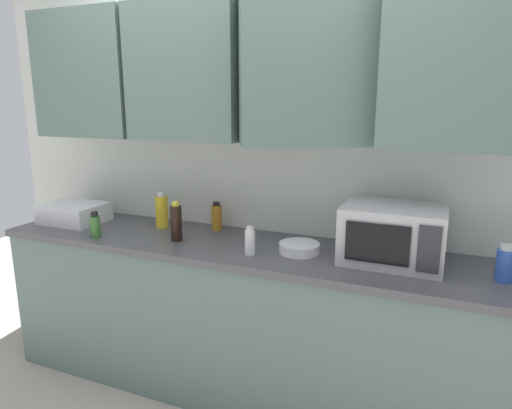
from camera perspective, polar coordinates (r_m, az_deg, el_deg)
The scene contains 11 objects.
wall_back_with_cabinets at distance 2.60m, azimuth -0.44°, elevation 10.95°, with size 3.71×0.61×2.60m.
counter_run at distance 2.69m, azimuth -2.38°, elevation -14.05°, with size 2.84×0.63×0.90m.
microwave at distance 2.30m, azimuth 16.86°, elevation -3.59°, with size 0.48×0.37×0.28m.
dish_rack at distance 3.17m, azimuth -21.89°, elevation -0.98°, with size 0.38×0.30×0.12m, color silver.
bottle_green_oil at distance 2.77m, azimuth -19.58°, elevation -2.53°, with size 0.06×0.06×0.15m.
bottle_white_jar at distance 2.33m, azimuth -0.77°, elevation -4.65°, with size 0.05×0.05×0.15m.
bottle_soy_dark at distance 2.58m, azimuth -10.02°, elevation -2.26°, with size 0.06×0.06×0.22m.
bottle_blue_cleaner at distance 2.27m, azimuth 28.87°, elevation -6.59°, with size 0.08×0.08×0.17m.
bottle_yellow_mustard at distance 2.87m, azimuth -11.77°, elevation -0.81°, with size 0.08×0.08×0.23m.
bottle_amber_vinegar at distance 2.77m, azimuth -4.98°, elevation -1.54°, with size 0.06×0.06×0.17m.
bowl_ceramic_small at distance 2.37m, azimuth 5.48°, elevation -5.45°, with size 0.21×0.21×0.05m, color silver.
Camera 1 is at (1.04, -2.46, 1.68)m, focal length 31.78 mm.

